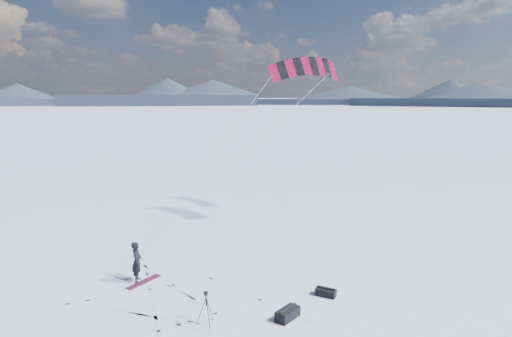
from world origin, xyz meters
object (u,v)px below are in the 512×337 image
snowkiter (138,281)px  gear_bag_b (326,292)px  snowboard (144,282)px  tripod (206,303)px  gear_bag_a (288,314)px

snowkiter → gear_bag_b: (6.15, -4.71, 0.15)m
snowkiter → snowboard: bearing=-124.0°
snowboard → tripod: tripod is taller
tripod → gear_bag_a: 2.86m
gear_bag_a → gear_bag_b: (2.20, 0.78, -0.03)m
snowboard → gear_bag_a: bearing=-83.3°
gear_bag_a → snowboard: bearing=102.7°
snowkiter → snowboard: 0.31m
snowboard → snowkiter: bearing=98.8°
gear_bag_b → snowboard: bearing=-162.2°
gear_bag_a → snowkiter: bearing=102.8°
tripod → gear_bag_a: bearing=-48.7°
tripod → gear_bag_a: (2.63, -0.97, -0.57)m
tripod → gear_bag_b: (4.83, -0.19, -0.60)m
snowkiter → gear_bag_a: (3.95, -5.49, 0.19)m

